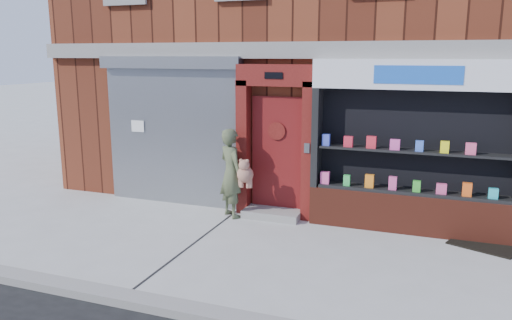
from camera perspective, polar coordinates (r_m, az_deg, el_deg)
The scene contains 8 objects.
ground at distance 7.94m, azimuth 3.18°, elevation -10.83°, with size 80.00×80.00×0.00m, color #9E9E99.
curb at distance 6.10m, azimuth -3.06°, elevation -17.68°, with size 60.00×0.30×0.12m, color gray.
building at distance 13.20m, azimuth 11.36°, elevation 15.77°, with size 12.00×8.16×8.00m.
shutter_bay at distance 10.39m, azimuth -9.54°, elevation 4.31°, with size 3.10×0.30×3.04m.
red_door_bay at distance 9.46m, azimuth 2.26°, elevation 2.12°, with size 1.52×0.58×2.90m.
pharmacy_bay at distance 8.99m, azimuth 17.46°, elevation 0.50°, with size 3.50×0.41×3.00m.
woman at distance 9.50m, azimuth -2.71°, elevation -1.50°, with size 0.86×0.70×1.72m.
doormat at distance 9.11m, azimuth 24.61°, elevation -8.79°, with size 1.01×0.70×0.03m, color black.
Camera 1 is at (2.12, -7.01, 3.07)m, focal length 35.00 mm.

